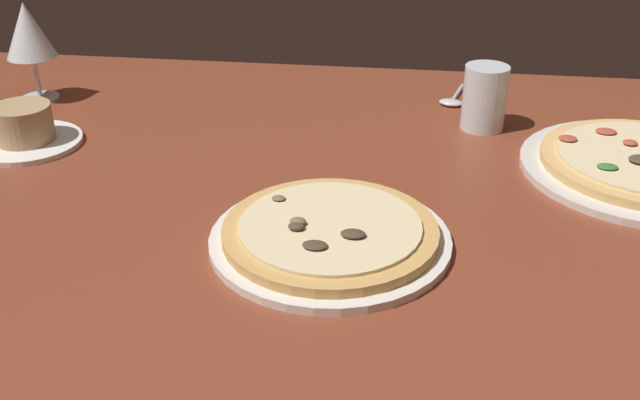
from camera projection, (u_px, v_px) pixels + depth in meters
dining_table at (311, 216)px, 93.53cm from camera, size 150.00×110.00×4.00cm
pizza_main at (330, 235)px, 83.37cm from camera, size 27.52×27.52×3.40cm
ramekin_on_saucer at (25, 130)px, 107.21cm from camera, size 15.87×15.87×6.11cm
wine_glass_far at (28, 33)px, 119.96cm from camera, size 8.12×8.12×16.35cm
water_glass at (484, 102)px, 112.12cm from camera, size 6.67×6.67×9.85cm
spoon at (453, 100)px, 123.54cm from camera, size 4.84×11.00×1.00cm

